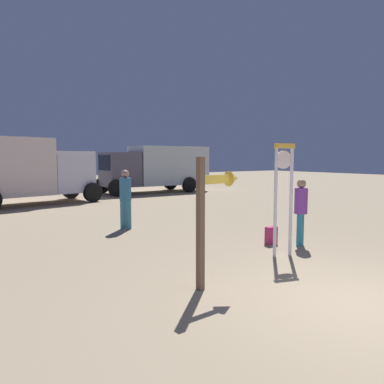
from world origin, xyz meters
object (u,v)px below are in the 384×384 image
Objects in this scene: person_near_clock at (301,209)px; arrow_sign at (214,202)px; box_truck_near at (15,169)px; person_distant at (125,196)px; standing_clock at (283,189)px; backpack at (271,236)px; box_truck_far at (157,167)px.

arrow_sign is at bearing -162.55° from person_near_clock.
arrow_sign is 12.85m from box_truck_near.
person_distant is 7.79m from box_truck_near.
standing_clock is 1.24m from person_near_clock.
backpack is at bearing 56.63° from standing_clock.
standing_clock reaches higher than person_near_clock.
standing_clock is 4.86m from person_distant.
arrow_sign is at bearing -98.50° from person_distant.
arrow_sign is at bearing -115.56° from box_truck_far.
box_truck_near is 8.46m from box_truck_far.
arrow_sign is 5.32m from person_distant.
person_near_clock is at bearing -58.36° from person_distant.
arrow_sign reaches higher than backpack.
box_truck_far is (4.88, 14.39, 0.10)m from standing_clock.
standing_clock reaches higher than person_distant.
arrow_sign is 3.56m from person_near_clock.
arrow_sign is at bearing -151.89° from backpack.
standing_clock is 1.63m from backpack.
arrow_sign reaches higher than person_near_clock.
person_near_clock is (1.05, 0.40, -0.55)m from standing_clock.
person_near_clock is at bearing -47.33° from backpack.
backpack is 0.06× the size of box_truck_near.
person_distant is (-2.58, 4.19, 0.08)m from person_near_clock.
box_truck_far reaches higher than person_near_clock.
standing_clock is at bearing 15.89° from arrow_sign.
box_truck_near reaches higher than standing_clock.
box_truck_near reaches higher than person_distant.
box_truck_far reaches higher than arrow_sign.
box_truck_far reaches higher than standing_clock.
person_distant is 0.25× the size of box_truck_near.
arrow_sign is 3.50m from backpack.
standing_clock is 0.36× the size of box_truck_far.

